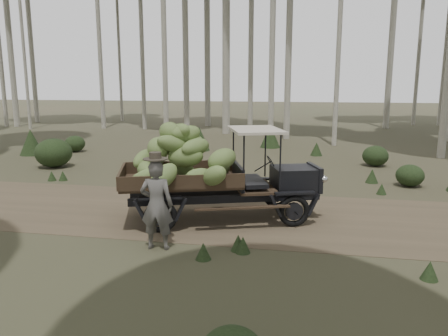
% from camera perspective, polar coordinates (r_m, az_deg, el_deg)
% --- Properties ---
extents(ground, '(120.00, 120.00, 0.00)m').
position_cam_1_polar(ground, '(10.19, -3.96, -5.79)').
color(ground, '#473D2B').
rests_on(ground, ground).
extents(dirt_track, '(70.00, 4.00, 0.01)m').
position_cam_1_polar(dirt_track, '(10.19, -3.96, -5.77)').
color(dirt_track, brown).
rests_on(dirt_track, ground).
extents(banana_truck, '(4.53, 2.90, 2.19)m').
position_cam_1_polar(banana_truck, '(9.26, -3.09, 0.58)').
color(banana_truck, black).
rests_on(banana_truck, ground).
extents(farmer, '(0.62, 0.47, 1.77)m').
position_cam_1_polar(farmer, '(7.87, -8.78, -4.66)').
color(farmer, '#524F4B').
rests_on(farmer, ground).
extents(undergrowth, '(20.90, 23.58, 1.33)m').
position_cam_1_polar(undergrowth, '(8.05, 2.09, -6.45)').
color(undergrowth, '#233319').
rests_on(undergrowth, ground).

